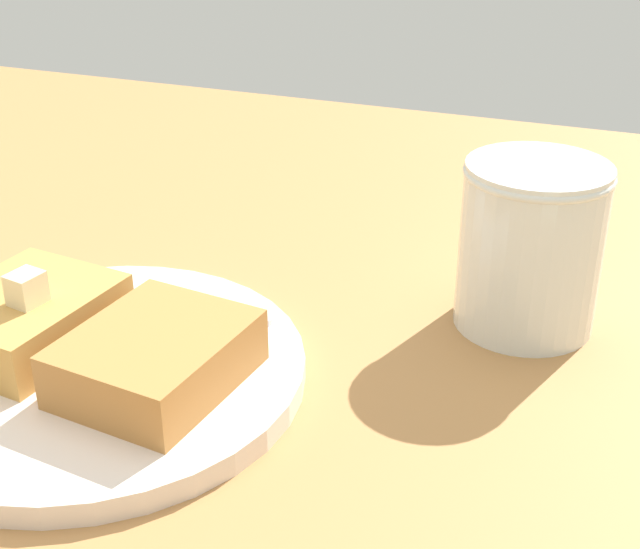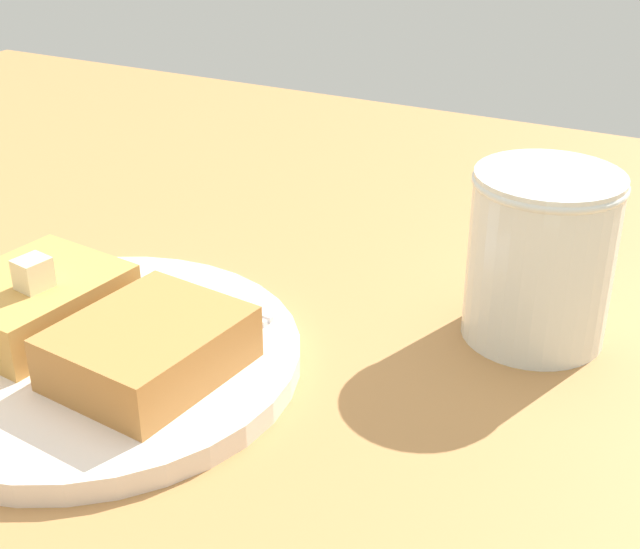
{
  "view_description": "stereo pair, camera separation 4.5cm",
  "coord_description": "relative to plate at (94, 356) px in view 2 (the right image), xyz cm",
  "views": [
    {
      "loc": [
        26.33,
        -27.96,
        27.22
      ],
      "look_at": [
        12.0,
        9.79,
        6.63
      ],
      "focal_mm": 50.0,
      "sensor_mm": 36.0,
      "label": 1
    },
    {
      "loc": [
        30.47,
        -26.12,
        27.22
      ],
      "look_at": [
        12.0,
        9.79,
        6.63
      ],
      "focal_mm": 50.0,
      "sensor_mm": 36.0,
      "label": 2
    }
  ],
  "objects": [
    {
      "name": "butter_pat_primary",
      "position": [
        -3.16,
        -0.16,
        4.09
      ],
      "size": [
        1.72,
        1.85,
        1.61
      ],
      "primitive_type": "cube",
      "rotation": [
        0.0,
        0.0,
        1.39
      ],
      "color": "beige",
      "rests_on": "toast_slice_left"
    },
    {
      "name": "toast_slice_left",
      "position": [
        -4.08,
        0.48,
        1.9
      ],
      "size": [
        8.06,
        9.41,
        2.76
      ],
      "primitive_type": "cube",
      "rotation": [
        0.0,
        0.0,
        -0.12
      ],
      "color": "#CB9245",
      "rests_on": "plate"
    },
    {
      "name": "table_surface",
      "position": [
        -2.46,
        -2.99,
        -1.74
      ],
      "size": [
        108.6,
        108.6,
        2.13
      ],
      "primitive_type": "cube",
      "color": "#AC7843",
      "rests_on": "ground"
    },
    {
      "name": "toast_slice_middle",
      "position": [
        4.08,
        -0.48,
        1.9
      ],
      "size": [
        8.06,
        9.41,
        2.76
      ],
      "primitive_type": "cube",
      "rotation": [
        0.0,
        0.0,
        -0.12
      ],
      "color": "#B3773B",
      "rests_on": "plate"
    },
    {
      "name": "syrup_jar",
      "position": [
        19.08,
        13.62,
        3.5
      ],
      "size": [
        7.84,
        7.84,
        9.32
      ],
      "color": "#371805",
      "rests_on": "table_surface"
    },
    {
      "name": "plate",
      "position": [
        0.0,
        0.0,
        0.0
      ],
      "size": [
        21.21,
        21.21,
        1.2
      ],
      "color": "silver",
      "rests_on": "table_surface"
    },
    {
      "name": "fork",
      "position": [
        -0.08,
        6.53,
        0.7
      ],
      "size": [
        16.04,
        3.78,
        0.36
      ],
      "color": "silver",
      "rests_on": "plate"
    }
  ]
}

